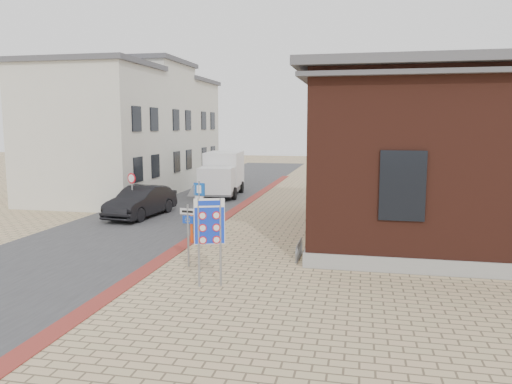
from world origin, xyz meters
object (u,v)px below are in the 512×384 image
Objects in this scene: border_sign at (209,224)px; essen_sign at (188,227)px; parking_sign at (199,200)px; sedan at (141,202)px; box_truck at (222,174)px; bollard at (192,229)px.

border_sign is 1.25× the size of essen_sign.
essen_sign is 0.88× the size of parking_sign.
parking_sign is at bearing 90.79° from border_sign.
sedan is 1.84× the size of border_sign.
essen_sign is at bearing -83.66° from box_truck.
border_sign is 6.43m from parking_sign.
bollard is (-1.00, 3.17, -0.79)m from essen_sign.
box_truck is 5.00× the size of bollard.
sedan is at bearing -108.91° from box_truck.
border_sign reaches higher than bollard.
essen_sign is at bearing -72.49° from bollard.
parking_sign reaches higher than essen_sign.
box_truck is at bearing 114.78° from parking_sign.
essen_sign is at bearing -50.10° from sedan.
border_sign is at bearing -80.90° from box_truck.
parking_sign is at bearing -35.18° from sedan.
parking_sign is at bearing 113.09° from essen_sign.
bollard is (0.00, -1.03, -1.04)m from parking_sign.
box_truck is at bearing 82.68° from sedan.
essen_sign is (5.41, -8.06, 0.57)m from sedan.
parking_sign reaches higher than sedan.
essen_sign is 3.42m from bollard.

